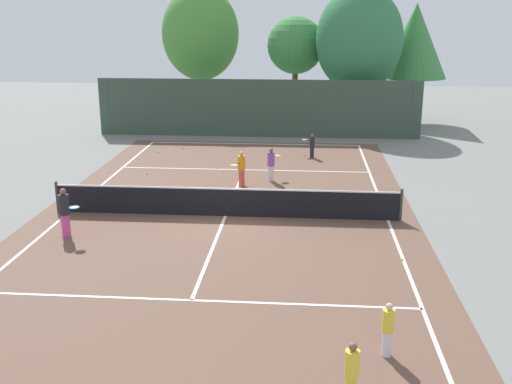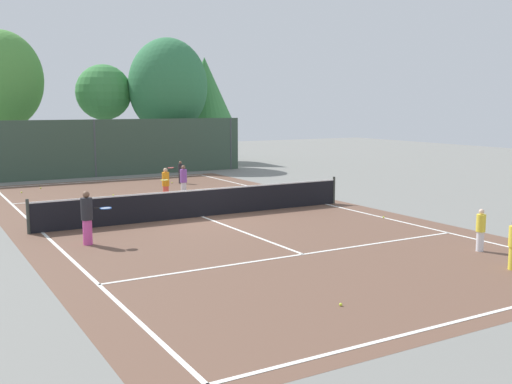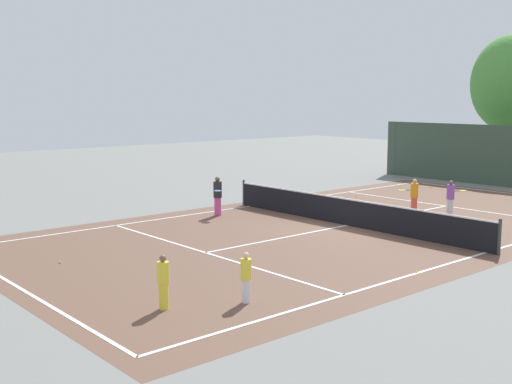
{
  "view_description": "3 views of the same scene",
  "coord_description": "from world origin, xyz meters",
  "px_view_note": "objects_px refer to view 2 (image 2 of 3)",
  "views": [
    {
      "loc": [
        2.64,
        -19.57,
        6.68
      ],
      "look_at": [
        1.1,
        -0.63,
        1.07
      ],
      "focal_mm": 42.6,
      "sensor_mm": 36.0,
      "label": 1
    },
    {
      "loc": [
        -8.93,
        -19.34,
        3.94
      ],
      "look_at": [
        1.0,
        -2.16,
        1.09
      ],
      "focal_mm": 42.19,
      "sensor_mm": 36.0,
      "label": 2
    },
    {
      "loc": [
        15.19,
        -17.55,
        4.63
      ],
      "look_at": [
        -1.46,
        -3.14,
        1.38
      ],
      "focal_mm": 45.02,
      "sensor_mm": 36.0,
      "label": 3
    }
  ],
  "objects_px": {
    "player_0": "(184,181)",
    "tennis_ball_2": "(41,188)",
    "tennis_ball_4": "(22,192)",
    "tennis_ball_5": "(172,183)",
    "tennis_ball_6": "(384,217)",
    "player_1": "(166,184)",
    "player_2": "(87,217)",
    "player_3": "(481,230)",
    "tennis_ball_0": "(52,204)",
    "player_4": "(180,172)",
    "tennis_ball_1": "(113,195)",
    "ball_crate": "(199,203)",
    "tennis_ball_3": "(341,305)"
  },
  "relations": [
    {
      "from": "tennis_ball_3",
      "to": "tennis_ball_6",
      "type": "xyz_separation_m",
      "value": [
        7.19,
        6.76,
        0.0
      ]
    },
    {
      "from": "tennis_ball_1",
      "to": "tennis_ball_0",
      "type": "bearing_deg",
      "value": -156.74
    },
    {
      "from": "player_3",
      "to": "tennis_ball_5",
      "type": "relative_size",
      "value": 17.77
    },
    {
      "from": "tennis_ball_4",
      "to": "player_3",
      "type": "bearing_deg",
      "value": -63.37
    },
    {
      "from": "ball_crate",
      "to": "player_2",
      "type": "bearing_deg",
      "value": -142.34
    },
    {
      "from": "tennis_ball_4",
      "to": "tennis_ball_6",
      "type": "relative_size",
      "value": 1.0
    },
    {
      "from": "player_2",
      "to": "tennis_ball_4",
      "type": "height_order",
      "value": "player_2"
    },
    {
      "from": "player_0",
      "to": "player_1",
      "type": "relative_size",
      "value": 0.99
    },
    {
      "from": "player_0",
      "to": "tennis_ball_2",
      "type": "bearing_deg",
      "value": 129.61
    },
    {
      "from": "tennis_ball_5",
      "to": "tennis_ball_2",
      "type": "bearing_deg",
      "value": 168.86
    },
    {
      "from": "tennis_ball_0",
      "to": "tennis_ball_2",
      "type": "bearing_deg",
      "value": 84.31
    },
    {
      "from": "player_1",
      "to": "tennis_ball_3",
      "type": "xyz_separation_m",
      "value": [
        -1.87,
        -14.07,
        -0.7
      ]
    },
    {
      "from": "player_1",
      "to": "player_4",
      "type": "bearing_deg",
      "value": 61.57
    },
    {
      "from": "player_1",
      "to": "ball_crate",
      "type": "height_order",
      "value": "player_1"
    },
    {
      "from": "tennis_ball_1",
      "to": "tennis_ball_6",
      "type": "bearing_deg",
      "value": -56.22
    },
    {
      "from": "player_2",
      "to": "tennis_ball_3",
      "type": "bearing_deg",
      "value": -69.48
    },
    {
      "from": "tennis_ball_0",
      "to": "tennis_ball_1",
      "type": "distance_m",
      "value": 3.12
    },
    {
      "from": "tennis_ball_0",
      "to": "ball_crate",
      "type": "bearing_deg",
      "value": -36.55
    },
    {
      "from": "tennis_ball_0",
      "to": "player_0",
      "type": "bearing_deg",
      "value": -7.04
    },
    {
      "from": "player_2",
      "to": "player_3",
      "type": "xyz_separation_m",
      "value": [
        9.07,
        -6.15,
        -0.2
      ]
    },
    {
      "from": "tennis_ball_0",
      "to": "tennis_ball_6",
      "type": "relative_size",
      "value": 1.0
    },
    {
      "from": "tennis_ball_3",
      "to": "tennis_ball_5",
      "type": "relative_size",
      "value": 1.0
    },
    {
      "from": "player_2",
      "to": "tennis_ball_5",
      "type": "xyz_separation_m",
      "value": [
        7.33,
        11.72,
        -0.77
      ]
    },
    {
      "from": "tennis_ball_2",
      "to": "tennis_ball_5",
      "type": "bearing_deg",
      "value": -11.14
    },
    {
      "from": "tennis_ball_1",
      "to": "tennis_ball_5",
      "type": "height_order",
      "value": "same"
    },
    {
      "from": "tennis_ball_1",
      "to": "tennis_ball_3",
      "type": "distance_m",
      "value": 16.81
    },
    {
      "from": "player_2",
      "to": "player_3",
      "type": "bearing_deg",
      "value": -34.13
    },
    {
      "from": "tennis_ball_0",
      "to": "tennis_ball_2",
      "type": "height_order",
      "value": "same"
    },
    {
      "from": "tennis_ball_6",
      "to": "player_1",
      "type": "bearing_deg",
      "value": 126.02
    },
    {
      "from": "player_3",
      "to": "player_1",
      "type": "bearing_deg",
      "value": 108.99
    },
    {
      "from": "player_2",
      "to": "tennis_ball_6",
      "type": "bearing_deg",
      "value": -6.24
    },
    {
      "from": "tennis_ball_4",
      "to": "tennis_ball_5",
      "type": "height_order",
      "value": "same"
    },
    {
      "from": "tennis_ball_5",
      "to": "player_0",
      "type": "bearing_deg",
      "value": -106.1
    },
    {
      "from": "ball_crate",
      "to": "tennis_ball_1",
      "type": "distance_m",
      "value": 5.18
    },
    {
      "from": "tennis_ball_3",
      "to": "tennis_ball_0",
      "type": "bearing_deg",
      "value": 98.74
    },
    {
      "from": "ball_crate",
      "to": "tennis_ball_0",
      "type": "bearing_deg",
      "value": 143.45
    },
    {
      "from": "ball_crate",
      "to": "tennis_ball_0",
      "type": "height_order",
      "value": "ball_crate"
    },
    {
      "from": "player_0",
      "to": "player_3",
      "type": "height_order",
      "value": "player_0"
    },
    {
      "from": "player_1",
      "to": "player_2",
      "type": "relative_size",
      "value": 0.91
    },
    {
      "from": "tennis_ball_1",
      "to": "tennis_ball_6",
      "type": "distance_m",
      "value": 12.08
    },
    {
      "from": "tennis_ball_1",
      "to": "player_4",
      "type": "bearing_deg",
      "value": 30.68
    },
    {
      "from": "player_0",
      "to": "player_4",
      "type": "distance_m",
      "value": 4.73
    },
    {
      "from": "player_3",
      "to": "tennis_ball_5",
      "type": "xyz_separation_m",
      "value": [
        -1.74,
        17.87,
        -0.57
      ]
    },
    {
      "from": "player_3",
      "to": "tennis_ball_4",
      "type": "height_order",
      "value": "player_3"
    },
    {
      "from": "player_2",
      "to": "tennis_ball_2",
      "type": "bearing_deg",
      "value": 85.26
    },
    {
      "from": "tennis_ball_1",
      "to": "tennis_ball_4",
      "type": "xyz_separation_m",
      "value": [
        -3.38,
        2.93,
        0.0
      ]
    },
    {
      "from": "tennis_ball_0",
      "to": "tennis_ball_5",
      "type": "relative_size",
      "value": 1.0
    },
    {
      "from": "ball_crate",
      "to": "tennis_ball_3",
      "type": "bearing_deg",
      "value": -101.38
    },
    {
      "from": "player_1",
      "to": "tennis_ball_2",
      "type": "bearing_deg",
      "value": 118.99
    },
    {
      "from": "tennis_ball_5",
      "to": "player_4",
      "type": "bearing_deg",
      "value": -38.33
    }
  ]
}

